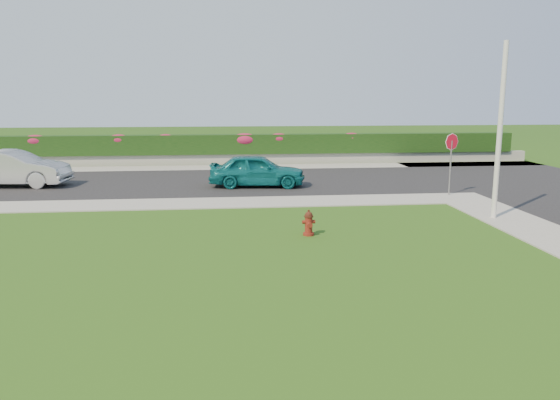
{
  "coord_description": "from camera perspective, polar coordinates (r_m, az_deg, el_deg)",
  "views": [
    {
      "loc": [
        -2.01,
        -10.65,
        3.87
      ],
      "look_at": [
        -0.41,
        4.76,
        0.9
      ],
      "focal_mm": 35.0,
      "sensor_mm": 36.0,
      "label": 1
    }
  ],
  "objects": [
    {
      "name": "flower_clump_a",
      "position": [
        32.88,
        -24.2,
        5.69
      ],
      "size": [
        1.25,
        0.8,
        0.63
      ],
      "primitive_type": "ellipsoid",
      "color": "#B61F47",
      "rests_on": "hedge"
    },
    {
      "name": "flower_clump_c",
      "position": [
        31.41,
        -11.86,
        6.27
      ],
      "size": [
        1.08,
        0.69,
        0.54
      ],
      "primitive_type": "ellipsoid",
      "color": "#B61F47",
      "rests_on": "hedge"
    },
    {
      "name": "flower_clump_e",
      "position": [
        31.41,
        -0.13,
        6.46
      ],
      "size": [
        1.18,
        0.76,
        0.59
      ],
      "primitive_type": "ellipsoid",
      "color": "#B61F47",
      "rests_on": "hedge"
    },
    {
      "name": "fire_hydrant",
      "position": [
        15.34,
        3.02,
        -2.45
      ],
      "size": [
        0.37,
        0.35,
        0.73
      ],
      "rotation": [
        0.0,
        0.0,
        0.09
      ],
      "color": "#4D0C0C",
      "rests_on": "ground"
    },
    {
      "name": "retaining_wall",
      "position": [
        31.37,
        -4.06,
        4.29
      ],
      "size": [
        34.0,
        0.4,
        0.6
      ],
      "primitive_type": "cube",
      "color": "gray",
      "rests_on": "ground"
    },
    {
      "name": "hedge",
      "position": [
        31.39,
        -4.09,
        5.85
      ],
      "size": [
        32.0,
        0.9,
        1.1
      ],
      "primitive_type": "cube",
      "color": "black",
      "rests_on": "retaining_wall"
    },
    {
      "name": "flower_clump_d",
      "position": [
        31.27,
        -3.71,
        6.33
      ],
      "size": [
        1.43,
        0.92,
        0.71
      ],
      "primitive_type": "ellipsoid",
      "color": "#B61F47",
      "rests_on": "hedge"
    },
    {
      "name": "sedan_silver",
      "position": [
        26.0,
        -26.18,
        2.98
      ],
      "size": [
        4.81,
        2.09,
        1.54
      ],
      "primitive_type": "imported",
      "rotation": [
        0.0,
        0.0,
        1.47
      ],
      "color": "#AAADB2",
      "rests_on": "street_far"
    },
    {
      "name": "curb_corner",
      "position": [
        21.96,
        18.4,
        0.19
      ],
      "size": [
        2.0,
        2.0,
        0.04
      ],
      "primitive_type": "cube",
      "color": "gray",
      "rests_on": "ground"
    },
    {
      "name": "street_far",
      "position": [
        25.13,
        -12.7,
        1.77
      ],
      "size": [
        26.0,
        8.0,
        0.04
      ],
      "primitive_type": "cube",
      "color": "black",
      "rests_on": "ground"
    },
    {
      "name": "flower_clump_f",
      "position": [
        32.11,
        7.44,
        6.49
      ],
      "size": [
        1.1,
        0.71,
        0.55
      ],
      "primitive_type": "ellipsoid",
      "color": "#B61F47",
      "rests_on": "hedge"
    },
    {
      "name": "flower_clump_b",
      "position": [
        31.77,
        -16.5,
        6.07
      ],
      "size": [
        1.18,
        0.76,
        0.59
      ],
      "primitive_type": "ellipsoid",
      "color": "#B61F47",
      "rests_on": "hedge"
    },
    {
      "name": "sidewalk_far",
      "position": [
        20.42,
        -17.09,
        -0.5
      ],
      "size": [
        24.0,
        2.0,
        0.04
      ],
      "primitive_type": "cube",
      "color": "gray",
      "rests_on": "ground"
    },
    {
      "name": "utility_pole",
      "position": [
        18.36,
        21.98,
        6.59
      ],
      "size": [
        0.16,
        0.16,
        5.51
      ],
      "primitive_type": "cylinder",
      "color": "silver",
      "rests_on": "ground"
    },
    {
      "name": "ground",
      "position": [
        11.51,
        4.54,
        -8.83
      ],
      "size": [
        120.0,
        120.0,
        0.0
      ],
      "primitive_type": "plane",
      "color": "black",
      "rests_on": "ground"
    },
    {
      "name": "sidewalk_beyond",
      "position": [
        29.92,
        -3.96,
        3.43
      ],
      "size": [
        34.0,
        2.0,
        0.04
      ],
      "primitive_type": "cube",
      "color": "gray",
      "rests_on": "ground"
    },
    {
      "name": "stop_sign",
      "position": [
        22.23,
        17.47,
        5.04
      ],
      "size": [
        0.62,
        0.27,
        2.45
      ],
      "rotation": [
        0.0,
        0.0,
        -0.0
      ],
      "color": "slate",
      "rests_on": "ground"
    },
    {
      "name": "sedan_teal",
      "position": [
        23.34,
        -2.41,
        3.12
      ],
      "size": [
        4.2,
        2.02,
        1.38
      ],
      "primitive_type": "imported",
      "rotation": [
        0.0,
        0.0,
        1.47
      ],
      "color": "#0D6267",
      "rests_on": "street_far"
    }
  ]
}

